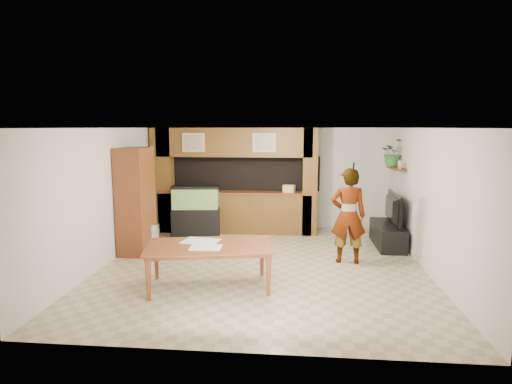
# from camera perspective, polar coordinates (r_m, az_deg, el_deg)

# --- Properties ---
(floor) EXTENTS (6.50, 6.50, 0.00)m
(floor) POSITION_cam_1_polar(r_m,az_deg,el_deg) (8.32, 0.93, -9.68)
(floor) COLOR tan
(floor) RESTS_ON ground
(ceiling) EXTENTS (6.50, 6.50, 0.00)m
(ceiling) POSITION_cam_1_polar(r_m,az_deg,el_deg) (7.90, 0.97, 8.54)
(ceiling) COLOR white
(ceiling) RESTS_ON wall_back
(wall_back) EXTENTS (6.00, 0.00, 6.00)m
(wall_back) POSITION_cam_1_polar(r_m,az_deg,el_deg) (11.22, 2.22, 1.91)
(wall_back) COLOR beige
(wall_back) RESTS_ON floor
(wall_left) EXTENTS (0.00, 6.50, 6.50)m
(wall_left) POSITION_cam_1_polar(r_m,az_deg,el_deg) (8.76, -19.03, -0.47)
(wall_left) COLOR beige
(wall_left) RESTS_ON floor
(wall_right) EXTENTS (0.00, 6.50, 6.50)m
(wall_right) POSITION_cam_1_polar(r_m,az_deg,el_deg) (8.34, 21.98, -1.07)
(wall_right) COLOR beige
(wall_right) RESTS_ON floor
(partition) EXTENTS (4.20, 0.99, 2.60)m
(partition) POSITION_cam_1_polar(r_m,az_deg,el_deg) (10.70, -3.04, 1.64)
(partition) COLOR brown
(partition) RESTS_ON floor
(wall_clock) EXTENTS (0.05, 0.25, 0.25)m
(wall_clock) POSITION_cam_1_polar(r_m,az_deg,el_deg) (9.59, -16.57, 4.01)
(wall_clock) COLOR black
(wall_clock) RESTS_ON wall_left
(wall_shelf) EXTENTS (0.25, 0.90, 0.04)m
(wall_shelf) POSITION_cam_1_polar(r_m,az_deg,el_deg) (10.12, 18.17, 3.03)
(wall_shelf) COLOR brown
(wall_shelf) RESTS_ON wall_right
(pantry_cabinet) EXTENTS (0.55, 0.90, 2.20)m
(pantry_cabinet) POSITION_cam_1_polar(r_m,az_deg,el_deg) (9.22, -15.74, -1.13)
(pantry_cabinet) COLOR brown
(pantry_cabinet) RESTS_ON floor
(trash_can) EXTENTS (0.31, 0.31, 0.56)m
(trash_can) POSITION_cam_1_polar(r_m,az_deg,el_deg) (9.48, -13.63, -5.85)
(trash_can) COLOR #B2B2B7
(trash_can) RESTS_ON floor
(aquarium) EXTENTS (1.12, 0.42, 1.24)m
(aquarium) POSITION_cam_1_polar(r_m,az_deg,el_deg) (10.30, -8.04, -2.69)
(aquarium) COLOR black
(aquarium) RESTS_ON floor
(tv_stand) EXTENTS (0.54, 1.49, 0.50)m
(tv_stand) POSITION_cam_1_polar(r_m,az_deg,el_deg) (9.96, 17.12, -5.50)
(tv_stand) COLOR black
(tv_stand) RESTS_ON floor
(television) EXTENTS (0.17, 1.21, 0.70)m
(television) POSITION_cam_1_polar(r_m,az_deg,el_deg) (9.83, 17.27, -2.13)
(television) COLOR black
(television) RESTS_ON tv_stand
(photo_frame) EXTENTS (0.05, 0.14, 0.18)m
(photo_frame) POSITION_cam_1_polar(r_m,az_deg,el_deg) (9.81, 18.60, 3.48)
(photo_frame) COLOR tan
(photo_frame) RESTS_ON wall_shelf
(potted_plant) EXTENTS (0.72, 0.68, 0.63)m
(potted_plant) POSITION_cam_1_polar(r_m,az_deg,el_deg) (10.33, 17.79, 5.03)
(potted_plant) COLOR #2B6B2D
(potted_plant) RESTS_ON wall_shelf
(person) EXTENTS (0.68, 0.45, 1.85)m
(person) POSITION_cam_1_polar(r_m,az_deg,el_deg) (8.43, 12.19, -3.11)
(person) COLOR tan
(person) RESTS_ON floor
(microphone) EXTENTS (0.03, 0.10, 0.15)m
(microphone) POSITION_cam_1_polar(r_m,az_deg,el_deg) (8.14, 12.89, 3.34)
(microphone) COLOR black
(microphone) RESTS_ON person
(dining_table) EXTENTS (2.21, 1.50, 0.72)m
(dining_table) POSITION_cam_1_polar(r_m,az_deg,el_deg) (7.11, -6.23, -9.91)
(dining_table) COLOR brown
(dining_table) RESTS_ON floor
(newspaper_a) EXTENTS (0.67, 0.54, 0.01)m
(newspaper_a) POSITION_cam_1_polar(r_m,az_deg,el_deg) (7.28, -7.38, -6.52)
(newspaper_a) COLOR silver
(newspaper_a) RESTS_ON dining_table
(newspaper_b) EXTENTS (0.52, 0.39, 0.01)m
(newspaper_b) POSITION_cam_1_polar(r_m,az_deg,el_deg) (6.90, -6.74, -7.35)
(newspaper_b) COLOR silver
(newspaper_b) RESTS_ON dining_table
(counter_box) EXTENTS (0.31, 0.25, 0.18)m
(counter_box) POSITION_cam_1_polar(r_m,az_deg,el_deg) (10.43, 4.43, 0.44)
(counter_box) COLOR tan
(counter_box) RESTS_ON partition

